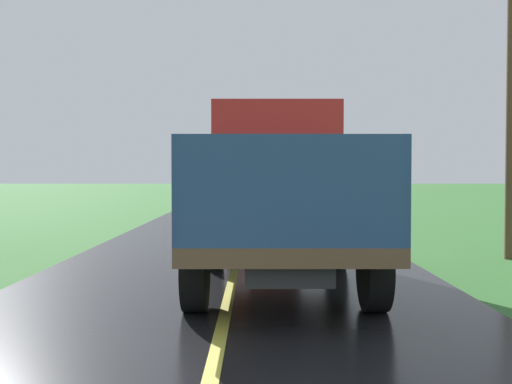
# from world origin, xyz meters

# --- Properties ---
(banana_truck_near) EXTENTS (2.38, 5.82, 2.80)m
(banana_truck_near) POSITION_xyz_m (0.72, 12.54, 1.46)
(banana_truck_near) COLOR #2D2D30
(banana_truck_near) RESTS_ON road_surface
(banana_truck_far) EXTENTS (2.38, 5.81, 2.80)m
(banana_truck_far) POSITION_xyz_m (0.61, 25.98, 1.46)
(banana_truck_far) COLOR #2D2D30
(banana_truck_far) RESTS_ON road_surface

